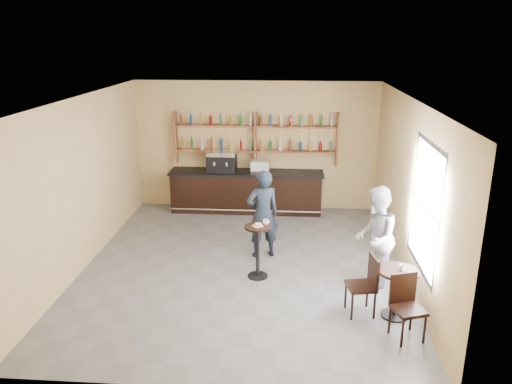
# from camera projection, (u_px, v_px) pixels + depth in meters

# --- Properties ---
(floor) EXTENTS (7.00, 7.00, 0.00)m
(floor) POSITION_uv_depth(u_px,v_px,m) (243.00, 266.00, 9.62)
(floor) COLOR slate
(floor) RESTS_ON ground
(ceiling) EXTENTS (7.00, 7.00, 0.00)m
(ceiling) POSITION_uv_depth(u_px,v_px,m) (241.00, 99.00, 8.65)
(ceiling) COLOR white
(ceiling) RESTS_ON wall_back
(wall_back) EXTENTS (7.00, 0.00, 7.00)m
(wall_back) POSITION_uv_depth(u_px,v_px,m) (256.00, 146.00, 12.46)
(wall_back) COLOR tan
(wall_back) RESTS_ON floor
(wall_front) EXTENTS (7.00, 0.00, 7.00)m
(wall_front) POSITION_uv_depth(u_px,v_px,m) (212.00, 275.00, 5.81)
(wall_front) COLOR tan
(wall_front) RESTS_ON floor
(wall_left) EXTENTS (0.00, 7.00, 7.00)m
(wall_left) POSITION_uv_depth(u_px,v_px,m) (83.00, 183.00, 9.35)
(wall_left) COLOR tan
(wall_left) RESTS_ON floor
(wall_right) EXTENTS (0.00, 7.00, 7.00)m
(wall_right) POSITION_uv_depth(u_px,v_px,m) (408.00, 190.00, 8.92)
(wall_right) COLOR tan
(wall_right) RESTS_ON floor
(window_pane) EXTENTS (0.00, 2.00, 2.00)m
(window_pane) POSITION_uv_depth(u_px,v_px,m) (425.00, 207.00, 7.75)
(window_pane) COLOR white
(window_pane) RESTS_ON wall_right
(window_frame) EXTENTS (0.04, 1.70, 2.10)m
(window_frame) POSITION_uv_depth(u_px,v_px,m) (425.00, 207.00, 7.75)
(window_frame) COLOR black
(window_frame) RESTS_ON wall_right
(shelf_unit) EXTENTS (4.00, 0.26, 1.40)m
(shelf_unit) POSITION_uv_depth(u_px,v_px,m) (256.00, 139.00, 12.27)
(shelf_unit) COLOR brown
(shelf_unit) RESTS_ON wall_back
(liquor_bottles) EXTENTS (3.68, 0.10, 1.00)m
(liquor_bottles) POSITION_uv_depth(u_px,v_px,m) (256.00, 132.00, 12.22)
(liquor_bottles) COLOR #8C5919
(liquor_bottles) RESTS_ON shelf_unit
(bar_counter) EXTENTS (3.80, 0.74, 1.03)m
(bar_counter) POSITION_uv_depth(u_px,v_px,m) (246.00, 191.00, 12.47)
(bar_counter) COLOR black
(bar_counter) RESTS_ON floor
(espresso_machine) EXTENTS (0.72, 0.48, 0.50)m
(espresso_machine) POSITION_uv_depth(u_px,v_px,m) (222.00, 161.00, 12.28)
(espresso_machine) COLOR black
(espresso_machine) RESTS_ON bar_counter
(pastry_case) EXTENTS (0.49, 0.41, 0.27)m
(pastry_case) POSITION_uv_depth(u_px,v_px,m) (260.00, 166.00, 12.25)
(pastry_case) COLOR silver
(pastry_case) RESTS_ON bar_counter
(pedestal_table) EXTENTS (0.62, 0.62, 1.00)m
(pedestal_table) POSITION_uv_depth(u_px,v_px,m) (258.00, 252.00, 9.05)
(pedestal_table) COLOR black
(pedestal_table) RESTS_ON floor
(napkin) EXTENTS (0.23, 0.23, 0.00)m
(napkin) POSITION_uv_depth(u_px,v_px,m) (258.00, 226.00, 8.90)
(napkin) COLOR white
(napkin) RESTS_ON pedestal_table
(donut) EXTENTS (0.18, 0.18, 0.05)m
(donut) POSITION_uv_depth(u_px,v_px,m) (258.00, 225.00, 8.88)
(donut) COLOR #C07B46
(donut) RESTS_ON napkin
(cup_pedestal) EXTENTS (0.12, 0.12, 0.09)m
(cup_pedestal) POSITION_uv_depth(u_px,v_px,m) (266.00, 222.00, 8.97)
(cup_pedestal) COLOR white
(cup_pedestal) RESTS_ON pedestal_table
(man_main) EXTENTS (0.75, 0.61, 1.78)m
(man_main) POSITION_uv_depth(u_px,v_px,m) (263.00, 214.00, 9.81)
(man_main) COLOR black
(man_main) RESTS_ON floor
(cafe_table) EXTENTS (0.78, 0.78, 0.80)m
(cafe_table) POSITION_uv_depth(u_px,v_px,m) (396.00, 293.00, 7.79)
(cafe_table) COLOR black
(cafe_table) RESTS_ON floor
(cup_cafe) EXTENTS (0.13, 0.13, 0.09)m
(cup_cafe) POSITION_uv_depth(u_px,v_px,m) (402.00, 268.00, 7.65)
(cup_cafe) COLOR white
(cup_cafe) RESTS_ON cafe_table
(chair_west) EXTENTS (0.49, 0.49, 0.98)m
(chair_west) POSITION_uv_depth(u_px,v_px,m) (361.00, 286.00, 7.85)
(chair_west) COLOR black
(chair_west) RESTS_ON floor
(chair_south) EXTENTS (0.54, 0.54, 0.97)m
(chair_south) POSITION_uv_depth(u_px,v_px,m) (408.00, 309.00, 7.19)
(chair_south) COLOR black
(chair_south) RESTS_ON floor
(patron_second) EXTENTS (0.86, 1.01, 1.82)m
(patron_second) POSITION_uv_depth(u_px,v_px,m) (375.00, 238.00, 8.62)
(patron_second) COLOR #949498
(patron_second) RESTS_ON floor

